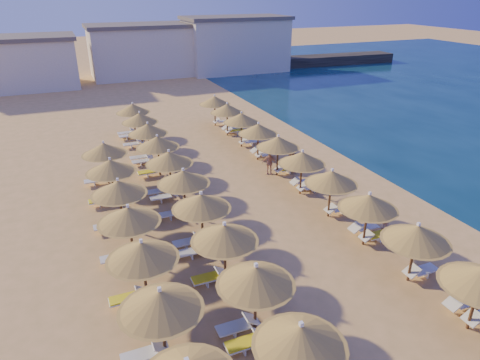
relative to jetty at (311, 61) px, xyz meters
name	(u,v)px	position (x,y,z in m)	size (l,w,h in m)	color
ground	(274,229)	(-29.93, -45.51, -0.75)	(220.00, 220.00, 0.00)	#E3A963
jetty	(311,61)	(0.00, 0.00, 0.00)	(30.00, 4.00, 1.50)	black
hotel_blocks	(146,51)	(-27.42, 0.18, 2.95)	(46.53, 11.19, 8.10)	silver
parasol_row_east	(316,168)	(-26.46, -43.84, 1.62)	(2.96, 38.05, 2.95)	brown
parasol_row_west	(192,189)	(-33.97, -43.84, 1.62)	(2.96, 38.05, 2.95)	brown
parasol_row_inland	(129,216)	(-37.47, -45.43, 1.62)	(2.96, 22.10, 2.95)	brown
loungers	(238,218)	(-31.54, -44.28, -0.41)	(14.08, 35.71, 0.66)	silver
beachgoer_b	(292,161)	(-25.36, -39.20, 0.21)	(0.94, 0.73, 1.92)	tan
beachgoer_a	(386,217)	(-24.52, -47.90, 0.04)	(0.58, 0.38, 1.58)	tan
beachgoer_c	(269,163)	(-26.87, -38.62, 0.06)	(0.95, 0.40, 1.63)	tan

